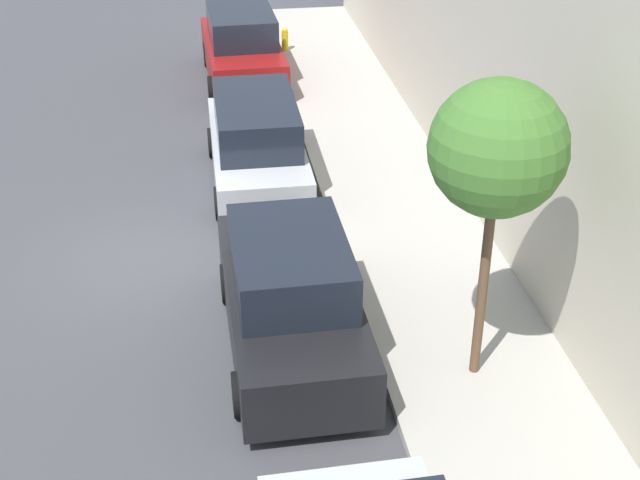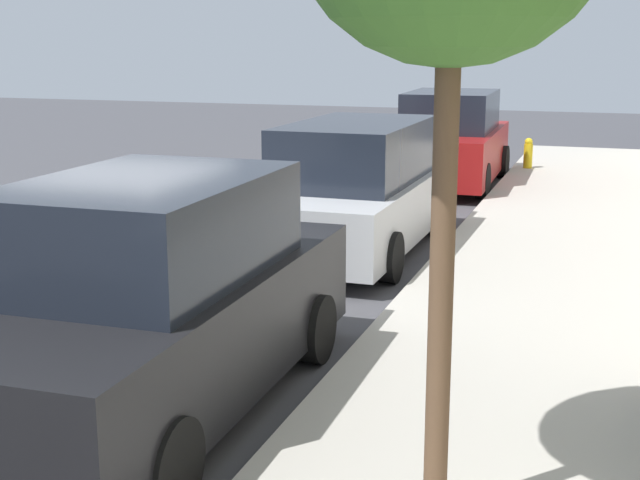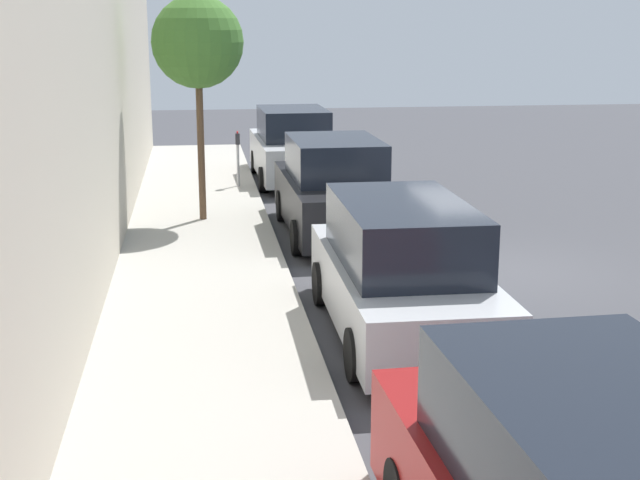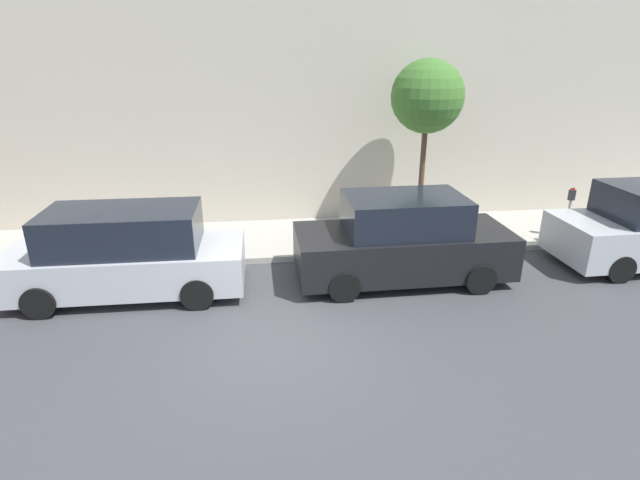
{
  "view_description": "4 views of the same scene",
  "coord_description": "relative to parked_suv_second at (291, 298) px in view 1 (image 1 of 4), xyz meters",
  "views": [
    {
      "loc": [
        0.95,
        -14.56,
        8.68
      ],
      "look_at": [
        2.95,
        -1.46,
        1.0
      ],
      "focal_mm": 50.0,
      "sensor_mm": 36.0,
      "label": 1
    },
    {
      "loc": [
        5.84,
        -9.3,
        3.08
      ],
      "look_at": [
        2.92,
        -0.66,
        1.0
      ],
      "focal_mm": 50.0,
      "sensor_mm": 36.0,
      "label": 2
    },
    {
      "loc": [
        4.99,
        14.47,
        4.27
      ],
      "look_at": [
        3.16,
        1.34,
        1.0
      ],
      "focal_mm": 50.0,
      "sensor_mm": 36.0,
      "label": 3
    },
    {
      "loc": [
        -7.94,
        0.08,
        4.96
      ],
      "look_at": [
        2.36,
        -1.18,
        1.0
      ],
      "focal_mm": 28.0,
      "sensor_mm": 36.0,
      "label": 4
    }
  ],
  "objects": [
    {
      "name": "ground_plane",
      "position": [
        -2.25,
        3.05,
        -0.93
      ],
      "size": [
        60.0,
        60.0,
        0.0
      ],
      "primitive_type": "plane",
      "color": "#424247"
    },
    {
      "name": "sidewalk",
      "position": [
        2.72,
        3.05,
        -0.86
      ],
      "size": [
        2.94,
        32.0,
        0.15
      ],
      "color": "#B2ADA3",
      "rests_on": "ground_plane"
    },
    {
      "name": "parked_suv_second",
      "position": [
        0.0,
        0.0,
        0.0
      ],
      "size": [
        2.08,
        4.82,
        1.98
      ],
      "color": "black",
      "rests_on": "ground_plane"
    },
    {
      "name": "parked_minivan_third",
      "position": [
        0.01,
        6.02,
        -0.01
      ],
      "size": [
        2.02,
        4.91,
        1.9
      ],
      "color": "#B7BABF",
      "rests_on": "ground_plane"
    },
    {
      "name": "parked_suv_fourth",
      "position": [
        0.18,
        12.44,
        -0.0
      ],
      "size": [
        2.1,
        4.85,
        1.98
      ],
      "color": "maroon",
      "rests_on": "ground_plane"
    },
    {
      "name": "street_tree",
      "position": [
        2.65,
        -1.23,
        2.89
      ],
      "size": [
        1.88,
        1.88,
        4.64
      ],
      "color": "brown",
      "rests_on": "sidewalk"
    },
    {
      "name": "fire_hydrant",
      "position": [
        1.6,
        14.53,
        -0.44
      ],
      "size": [
        0.2,
        0.2,
        0.69
      ],
      "color": "gold",
      "rests_on": "sidewalk"
    }
  ]
}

